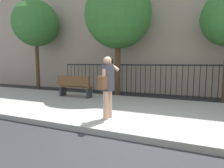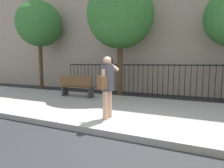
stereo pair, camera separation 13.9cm
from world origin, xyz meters
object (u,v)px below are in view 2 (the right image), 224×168
at_px(street_tree_mid, 120,15).
at_px(street_tree_far, 39,24).
at_px(pedestrian_on_phone, 107,83).
at_px(street_bench, 76,86).

bearing_deg(street_tree_mid, street_tree_far, 178.26).
distance_m(pedestrian_on_phone, street_tree_mid, 5.25).
bearing_deg(street_tree_far, street_tree_mid, -1.74).
bearing_deg(street_bench, street_tree_far, 153.93).
height_order(pedestrian_on_phone, street_tree_mid, street_tree_mid).
bearing_deg(street_bench, pedestrian_on_phone, -41.44).
bearing_deg(pedestrian_on_phone, street_bench, 138.56).
bearing_deg(street_tree_mid, street_bench, -126.08).
height_order(street_bench, street_tree_mid, street_tree_mid).
height_order(street_tree_mid, street_tree_far, street_tree_mid).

